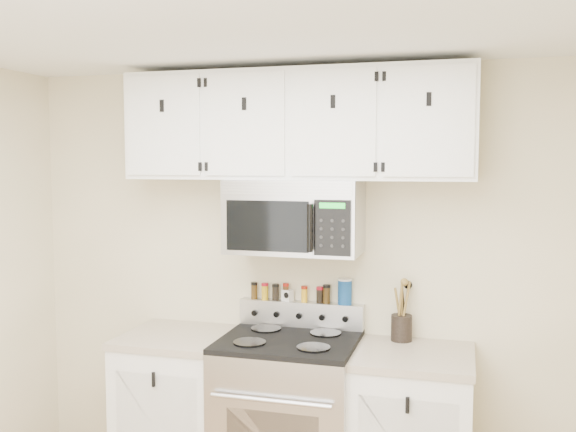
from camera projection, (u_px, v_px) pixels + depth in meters
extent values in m
cube|color=#BDB38E|center=(303.00, 276.00, 3.89)|extent=(3.50, 0.01, 2.50)
cube|color=#B7B7BA|center=(289.00, 423.00, 3.65)|extent=(0.76, 0.65, 0.92)
cube|color=black|center=(289.00, 341.00, 3.61)|extent=(0.76, 0.65, 0.03)
cube|color=#B7B7BA|center=(301.00, 314.00, 3.87)|extent=(0.76, 0.08, 0.15)
cylinder|color=black|center=(250.00, 343.00, 3.51)|extent=(0.18, 0.18, 0.01)
cylinder|color=black|center=(314.00, 348.00, 3.41)|extent=(0.18, 0.18, 0.01)
cylinder|color=black|center=(266.00, 329.00, 3.80)|extent=(0.18, 0.18, 0.01)
cylinder|color=black|center=(326.00, 333.00, 3.70)|extent=(0.18, 0.18, 0.01)
cube|color=white|center=(179.00, 412.00, 3.86)|extent=(0.62, 0.60, 0.88)
cube|color=#A08E7A|center=(178.00, 337.00, 3.82)|extent=(0.64, 0.62, 0.04)
cube|color=#A08E7A|center=(413.00, 356.00, 3.45)|extent=(0.64, 0.62, 0.04)
cube|color=#9E9EA3|center=(295.00, 216.00, 3.67)|extent=(0.76, 0.38, 0.42)
cube|color=#B7B7BA|center=(286.00, 188.00, 3.47)|extent=(0.73, 0.01, 0.08)
cube|color=black|center=(267.00, 226.00, 3.52)|extent=(0.47, 0.01, 0.28)
cube|color=black|center=(332.00, 228.00, 3.42)|extent=(0.20, 0.01, 0.30)
cylinder|color=black|center=(310.00, 228.00, 3.41)|extent=(0.03, 0.03, 0.26)
cube|color=white|center=(296.00, 125.00, 3.65)|extent=(2.00, 0.33, 0.62)
cube|color=white|center=(163.00, 126.00, 3.69)|extent=(0.46, 0.01, 0.57)
cube|color=black|center=(162.00, 106.00, 3.67)|extent=(0.02, 0.01, 0.07)
cube|color=white|center=(245.00, 124.00, 3.56)|extent=(0.46, 0.01, 0.57)
cube|color=black|center=(244.00, 104.00, 3.54)|extent=(0.03, 0.01, 0.07)
cube|color=white|center=(333.00, 123.00, 3.42)|extent=(0.46, 0.01, 0.57)
cube|color=black|center=(333.00, 102.00, 3.41)|extent=(0.03, 0.01, 0.07)
cube|color=white|center=(429.00, 121.00, 3.29)|extent=(0.46, 0.01, 0.57)
cube|color=black|center=(429.00, 99.00, 3.27)|extent=(0.02, 0.01, 0.07)
cylinder|color=black|center=(401.00, 328.00, 3.66)|extent=(0.12, 0.12, 0.15)
cylinder|color=olive|center=(402.00, 308.00, 3.65)|extent=(0.01, 0.01, 0.28)
cylinder|color=olive|center=(405.00, 307.00, 3.64)|extent=(0.01, 0.01, 0.30)
cylinder|color=olive|center=(398.00, 309.00, 3.67)|extent=(0.01, 0.01, 0.26)
cylinder|color=black|center=(404.00, 308.00, 3.67)|extent=(0.01, 0.01, 0.27)
cylinder|color=olive|center=(400.00, 308.00, 3.64)|extent=(0.01, 0.01, 0.29)
cube|color=white|center=(288.00, 295.00, 3.88)|extent=(0.07, 0.07, 0.07)
cylinder|color=navy|center=(345.00, 292.00, 3.79)|extent=(0.08, 0.08, 0.14)
cylinder|color=white|center=(345.00, 279.00, 3.78)|extent=(0.08, 0.08, 0.01)
cylinder|color=#412C0F|center=(254.00, 292.00, 3.94)|extent=(0.04, 0.04, 0.09)
cylinder|color=black|center=(254.00, 284.00, 3.94)|extent=(0.04, 0.04, 0.02)
cylinder|color=gold|center=(265.00, 293.00, 3.92)|extent=(0.04, 0.04, 0.08)
cylinder|color=#AF0D1F|center=(265.00, 284.00, 3.92)|extent=(0.04, 0.04, 0.02)
cylinder|color=black|center=(276.00, 293.00, 3.90)|extent=(0.04, 0.04, 0.08)
cylinder|color=black|center=(275.00, 285.00, 3.90)|extent=(0.04, 0.04, 0.02)
cylinder|color=#432710|center=(286.00, 293.00, 3.89)|extent=(0.03, 0.03, 0.09)
cylinder|color=#A0150C|center=(286.00, 285.00, 3.88)|extent=(0.04, 0.04, 0.02)
cylinder|color=yellow|center=(304.00, 295.00, 3.86)|extent=(0.04, 0.04, 0.08)
cylinder|color=#9A1B0B|center=(304.00, 287.00, 3.85)|extent=(0.04, 0.04, 0.02)
cylinder|color=black|center=(320.00, 296.00, 3.83)|extent=(0.04, 0.04, 0.08)
cylinder|color=maroon|center=(320.00, 288.00, 3.83)|extent=(0.04, 0.04, 0.02)
cylinder|color=#3C290E|center=(326.00, 295.00, 3.82)|extent=(0.04, 0.04, 0.09)
cylinder|color=black|center=(327.00, 286.00, 3.81)|extent=(0.04, 0.04, 0.02)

